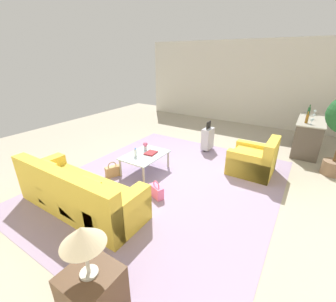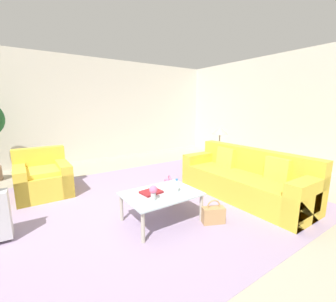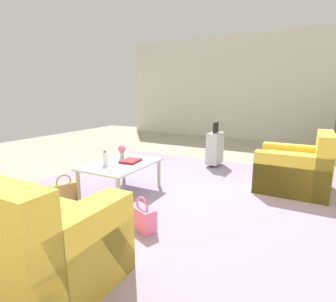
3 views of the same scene
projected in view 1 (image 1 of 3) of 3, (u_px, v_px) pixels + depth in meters
The scene contains 20 objects.
ground_plane at pixel (172, 170), 5.39m from camera, with size 12.00×12.00×0.00m, color #A89E89.
wall_left at pixel (240, 83), 8.72m from camera, with size 0.12×8.00×3.10m, color beige.
area_rug at pixel (166, 183), 4.83m from camera, with size 5.20×4.40×0.01m, color #9984A3.
couch at pixel (76, 195), 3.87m from camera, with size 0.87×2.44×0.88m.
armchair at pixel (255, 161), 5.15m from camera, with size 0.92×0.95×0.86m.
coffee_table at pixel (145, 156), 5.18m from camera, with size 1.06×0.76×0.43m.
water_bottle at pixel (136, 153), 5.02m from camera, with size 0.06×0.06×0.20m.
coffee_table_book at pixel (151, 153), 5.21m from camera, with size 0.28×0.22×0.03m, color maroon.
flower_vase at pixel (145, 145), 5.36m from camera, with size 0.11×0.11×0.21m.
side_table at pixel (93, 293), 2.30m from camera, with size 0.52×0.52×0.56m, color #513823.
table_lamp at pixel (82, 237), 2.01m from camera, with size 0.42×0.42×0.58m.
bar_console at pixel (308, 135), 6.33m from camera, with size 1.73×0.66×0.92m.
wine_glass_leftmost at pixel (315, 111), 6.56m from camera, with size 0.08×0.08×0.15m.
wine_glass_left_of_centre at pixel (314, 115), 6.10m from camera, with size 0.08×0.08×0.15m.
wine_glass_right_of_centre at pixel (312, 120), 5.66m from camera, with size 0.08×0.08×0.15m.
wine_bottle_green at pixel (309, 111), 6.57m from camera, with size 0.07×0.07×0.30m.
wine_bottle_amber at pixel (307, 119), 5.76m from camera, with size 0.07×0.07×0.30m.
suitcase_silver at pixel (208, 138), 6.40m from camera, with size 0.41×0.24×0.85m.
handbag_pink at pixel (156, 191), 4.31m from camera, with size 0.25×0.35×0.36m.
handbag_tan at pixel (113, 171), 5.06m from camera, with size 0.35×0.26×0.36m.
Camera 1 is at (4.10, 2.48, 2.52)m, focal length 24.00 mm.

